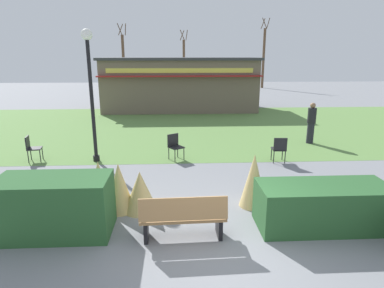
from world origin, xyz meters
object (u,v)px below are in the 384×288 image
(cafe_chair_west, at_px, (32,146))
(cafe_chair_east, at_px, (175,145))
(food_kiosk, at_px, (180,84))
(tree_right_bg, at_px, (124,62))
(parked_car_center_slot, at_px, (194,87))
(tree_left_bg, at_px, (184,62))
(parked_car_west_slot, at_px, (141,87))
(tree_center_bg, at_px, (264,57))
(person_strolling, at_px, (311,123))
(lamppost_mid, at_px, (90,81))
(park_bench, at_px, (183,217))
(cafe_chair_center, at_px, (279,148))

(cafe_chair_west, bearing_deg, cafe_chair_east, -0.06)
(food_kiosk, xyz_separation_m, tree_right_bg, (-5.52, 12.51, 1.22))
(cafe_chair_west, xyz_separation_m, parked_car_center_slot, (6.77, 20.17, 0.12))
(tree_left_bg, bearing_deg, parked_car_center_slot, -84.28)
(parked_car_west_slot, relative_size, tree_right_bg, 0.64)
(tree_center_bg, bearing_deg, tree_right_bg, -171.76)
(cafe_chair_east, relative_size, parked_car_west_slot, 0.21)
(person_strolling, height_order, tree_right_bg, tree_right_bg)
(parked_car_west_slot, bearing_deg, tree_right_bg, 119.10)
(lamppost_mid, distance_m, cafe_chair_west, 3.10)
(person_strolling, relative_size, parked_car_center_slot, 0.40)
(person_strolling, bearing_deg, food_kiosk, 83.78)
(person_strolling, xyz_separation_m, parked_car_west_slot, (-8.79, 18.27, -0.22))
(park_bench, distance_m, cafe_chair_east, 5.26)
(lamppost_mid, height_order, tree_center_bg, tree_center_bg)
(cafe_chair_center, height_order, parked_car_west_slot, parked_car_west_slot)
(parked_car_center_slot, xyz_separation_m, tree_center_bg, (7.97, 5.73, 2.70))
(cafe_chair_east, bearing_deg, lamppost_mid, -178.20)
(cafe_chair_center, bearing_deg, parked_car_center_slot, 94.58)
(cafe_chair_center, height_order, parked_car_center_slot, parked_car_center_slot)
(park_bench, relative_size, tree_center_bg, 0.23)
(lamppost_mid, bearing_deg, tree_left_bg, 82.20)
(cafe_chair_center, xyz_separation_m, person_strolling, (2.09, 2.48, 0.33))
(park_bench, bearing_deg, tree_left_bg, 88.36)
(person_strolling, height_order, tree_center_bg, tree_center_bg)
(cafe_chair_east, bearing_deg, cafe_chair_center, -9.30)
(park_bench, xyz_separation_m, parked_car_west_slot, (-3.33, 25.43, 0.16))
(person_strolling, xyz_separation_m, tree_right_bg, (-10.77, 21.83, 2.07))
(cafe_chair_center, bearing_deg, tree_right_bg, 109.67)
(person_strolling, height_order, parked_car_west_slot, person_strolling)
(lamppost_mid, height_order, food_kiosk, lamppost_mid)
(parked_car_center_slot, relative_size, tree_center_bg, 0.57)
(cafe_chair_west, height_order, parked_car_west_slot, parked_car_west_slot)
(cafe_chair_east, bearing_deg, tree_center_bg, 69.20)
(cafe_chair_west, bearing_deg, cafe_chair_center, -3.95)
(park_bench, distance_m, lamppost_mid, 6.33)
(lamppost_mid, xyz_separation_m, cafe_chair_west, (-2.18, 0.09, -2.20))
(cafe_chair_west, bearing_deg, tree_left_bg, 77.81)
(cafe_chair_west, distance_m, parked_car_west_slot, 20.24)
(cafe_chair_east, bearing_deg, parked_car_center_slot, 84.70)
(park_bench, distance_m, parked_car_west_slot, 25.65)
(food_kiosk, bearing_deg, tree_left_bg, 87.43)
(food_kiosk, height_order, tree_center_bg, tree_center_bg)
(cafe_chair_west, distance_m, person_strolling, 10.69)
(cafe_chair_center, relative_size, tree_left_bg, 0.14)
(parked_car_center_slot, bearing_deg, tree_left_bg, 95.72)
(cafe_chair_east, distance_m, tree_left_bg, 27.92)
(park_bench, height_order, tree_right_bg, tree_right_bg)
(tree_right_bg, bearing_deg, person_strolling, -63.73)
(lamppost_mid, height_order, cafe_chair_west, lamppost_mid)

